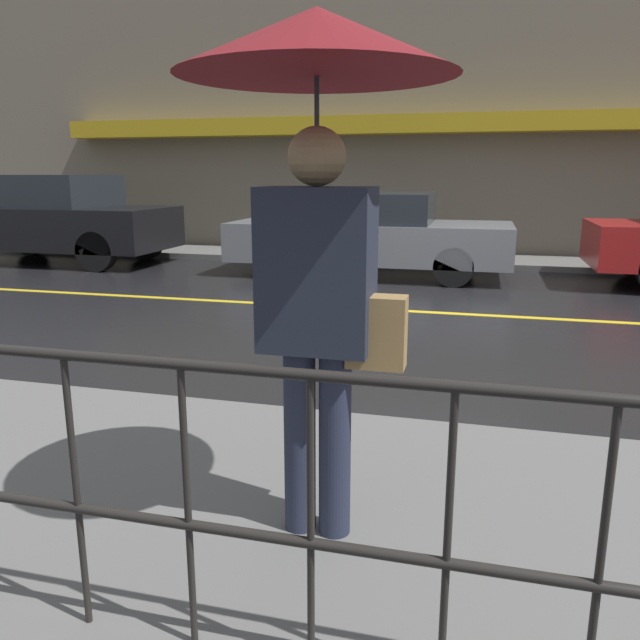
% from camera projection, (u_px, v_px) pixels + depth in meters
% --- Properties ---
extents(ground_plane, '(80.00, 80.00, 0.00)m').
position_uv_depth(ground_plane, '(439.00, 313.00, 7.66)').
color(ground_plane, black).
extents(sidewalk_near, '(28.00, 2.45, 0.11)m').
position_uv_depth(sidewalk_near, '(365.00, 523.00, 2.97)').
color(sidewalk_near, '#60605E').
rests_on(sidewalk_near, ground_plane).
extents(sidewalk_far, '(28.00, 1.60, 0.11)m').
position_uv_depth(sidewalk_far, '(455.00, 260.00, 11.92)').
color(sidewalk_far, '#60605E').
rests_on(sidewalk_far, ground_plane).
extents(lane_marking, '(25.20, 0.12, 0.01)m').
position_uv_depth(lane_marking, '(439.00, 313.00, 7.65)').
color(lane_marking, gold).
rests_on(lane_marking, ground_plane).
extents(building_storefront, '(28.00, 0.85, 6.55)m').
position_uv_depth(building_storefront, '(466.00, 90.00, 12.07)').
color(building_storefront, '#706656').
rests_on(building_storefront, ground_plane).
extents(railing_foreground, '(12.00, 0.04, 1.01)m').
position_uv_depth(railing_foreground, '(311.00, 486.00, 1.89)').
color(railing_foreground, black).
rests_on(railing_foreground, sidewalk_near).
extents(pedestrian, '(1.10, 1.10, 2.17)m').
position_uv_depth(pedestrian, '(318.00, 132.00, 2.42)').
color(pedestrian, '#23283D').
rests_on(pedestrian, sidewalk_near).
extents(car_black, '(4.28, 1.87, 1.64)m').
position_uv_depth(car_black, '(56.00, 219.00, 11.80)').
color(car_black, black).
rests_on(car_black, ground_plane).
extents(car_grey, '(4.58, 1.80, 1.36)m').
position_uv_depth(car_grey, '(367.00, 233.00, 10.37)').
color(car_grey, slate).
rests_on(car_grey, ground_plane).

